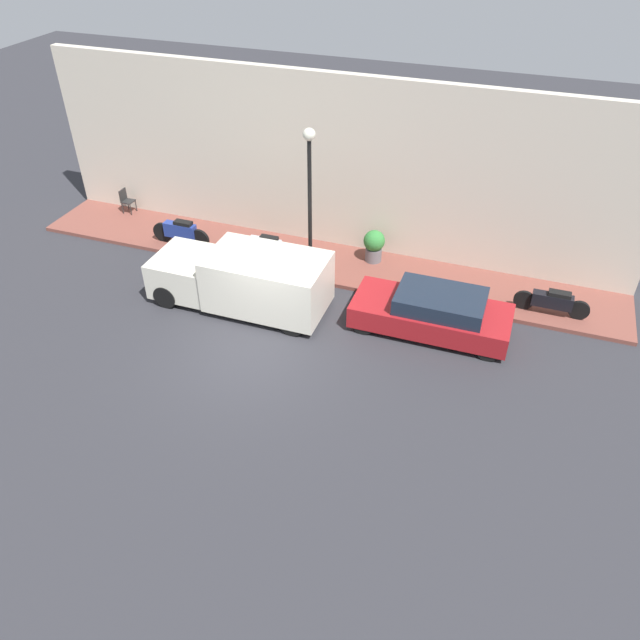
# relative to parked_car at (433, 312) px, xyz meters

# --- Properties ---
(ground_plane) EXTENTS (60.00, 60.00, 0.00)m
(ground_plane) POSITION_rel_parked_car_xyz_m (-2.71, 4.30, -0.61)
(ground_plane) COLOR #2D2D33
(sidewalk) EXTENTS (2.40, 19.41, 0.13)m
(sidewalk) POSITION_rel_parked_car_xyz_m (2.32, 4.30, -0.55)
(sidewalk) COLOR brown
(sidewalk) RESTS_ON ground_plane
(building_facade) EXTENTS (0.30, 19.41, 5.67)m
(building_facade) POSITION_rel_parked_car_xyz_m (3.67, 4.30, 2.23)
(building_facade) COLOR beige
(building_facade) RESTS_ON ground_plane
(parked_car) EXTENTS (1.77, 4.32, 1.25)m
(parked_car) POSITION_rel_parked_car_xyz_m (0.00, 0.00, 0.00)
(parked_car) COLOR maroon
(parked_car) RESTS_ON ground_plane
(delivery_van) EXTENTS (2.00, 5.18, 1.75)m
(delivery_van) POSITION_rel_parked_car_xyz_m (-0.61, 5.46, 0.29)
(delivery_van) COLOR silver
(delivery_van) RESTS_ON ground_plane
(scooter_silver) EXTENTS (0.30, 2.02, 0.75)m
(scooter_silver) POSITION_rel_parked_car_xyz_m (1.93, 5.87, -0.07)
(scooter_silver) COLOR #B7B7BF
(scooter_silver) RESTS_ON sidewalk
(motorcycle_blue) EXTENTS (0.30, 2.08, 0.89)m
(motorcycle_blue) POSITION_rel_parked_car_xyz_m (1.70, 8.84, 0.01)
(motorcycle_blue) COLOR navy
(motorcycle_blue) RESTS_ON sidewalk
(motorcycle_black) EXTENTS (0.30, 2.09, 0.76)m
(motorcycle_black) POSITION_rel_parked_car_xyz_m (1.74, -3.08, -0.06)
(motorcycle_black) COLOR black
(motorcycle_black) RESTS_ON sidewalk
(streetlamp) EXTENTS (0.36, 0.36, 4.61)m
(streetlamp) POSITION_rel_parked_car_xyz_m (1.55, 4.17, 2.65)
(streetlamp) COLOR black
(streetlamp) RESTS_ON sidewalk
(potted_plant) EXTENTS (0.68, 0.68, 1.06)m
(potted_plant) POSITION_rel_parked_car_xyz_m (2.87, 2.49, 0.10)
(potted_plant) COLOR slate
(potted_plant) RESTS_ON sidewalk
(cafe_chair) EXTENTS (0.40, 0.40, 0.87)m
(cafe_chair) POSITION_rel_parked_car_xyz_m (3.16, 11.93, 0.02)
(cafe_chair) COLOR #262626
(cafe_chair) RESTS_ON sidewalk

